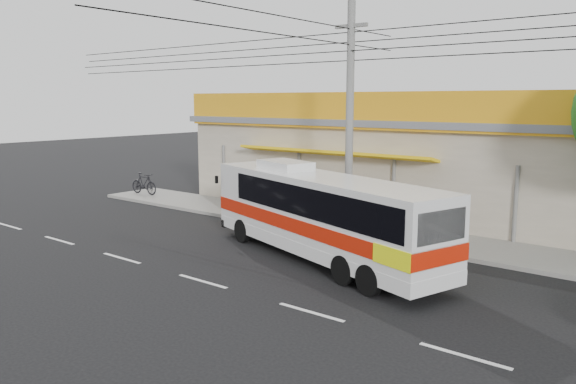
% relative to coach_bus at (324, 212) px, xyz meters
% --- Properties ---
extents(ground, '(120.00, 120.00, 0.00)m').
position_rel_coach_bus_xyz_m(ground, '(-1.64, -1.46, -1.70)').
color(ground, black).
rests_on(ground, ground).
extents(sidewalk, '(30.00, 3.20, 0.15)m').
position_rel_coach_bus_xyz_m(sidewalk, '(-1.64, 4.54, -1.63)').
color(sidewalk, slate).
rests_on(sidewalk, ground).
extents(lane_markings, '(50.00, 0.12, 0.01)m').
position_rel_coach_bus_xyz_m(lane_markings, '(-1.64, -3.96, -1.70)').
color(lane_markings, silver).
rests_on(lane_markings, ground).
extents(storefront_building, '(22.60, 9.20, 5.70)m').
position_rel_coach_bus_xyz_m(storefront_building, '(-1.64, 10.08, 0.60)').
color(storefront_building, '#9E947F').
rests_on(storefront_building, ground).
extents(coach_bus, '(10.51, 5.28, 3.19)m').
position_rel_coach_bus_xyz_m(coach_bus, '(0.00, 0.00, 0.00)').
color(coach_bus, silver).
rests_on(coach_bus, ground).
extents(motorbike_red, '(2.04, 0.76, 1.06)m').
position_rel_coach_bus_xyz_m(motorbike_red, '(-7.58, 4.67, -1.02)').
color(motorbike_red, maroon).
rests_on(motorbike_red, sidewalk).
extents(motorbike_dark, '(2.01, 0.66, 1.19)m').
position_rel_coach_bus_xyz_m(motorbike_dark, '(-15.14, 4.30, -0.96)').
color(motorbike_dark, black).
rests_on(motorbike_dark, sidewalk).
extents(utility_pole, '(34.00, 14.00, 8.89)m').
position_rel_coach_bus_xyz_m(utility_pole, '(-0.86, 2.88, 5.63)').
color(utility_pole, '#5F5F5C').
rests_on(utility_pole, ground).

